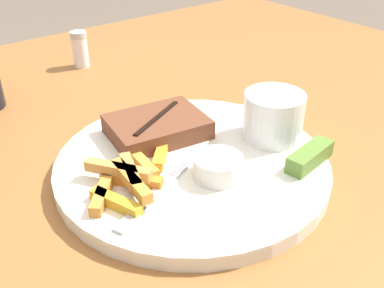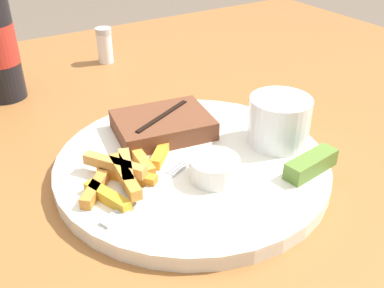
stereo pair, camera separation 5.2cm
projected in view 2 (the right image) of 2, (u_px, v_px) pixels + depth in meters
name	position (u px, v px, depth m)	size (l,w,h in m)	color
dining_table	(192.00, 218.00, 0.58)	(1.37, 1.21, 0.77)	#935B2D
dinner_plate	(192.00, 165.00, 0.53)	(0.32, 0.32, 0.02)	silver
steak_portion	(165.00, 124.00, 0.58)	(0.13, 0.11, 0.03)	brown
fries_pile	(125.00, 171.00, 0.49)	(0.14, 0.11, 0.02)	gold
coleslaw_cup	(279.00, 118.00, 0.54)	(0.08, 0.08, 0.06)	white
dipping_sauce_cup	(216.00, 167.00, 0.49)	(0.05, 0.05, 0.02)	silver
pickle_spear	(311.00, 164.00, 0.50)	(0.07, 0.03, 0.02)	#567A2D
fork_utensil	(145.00, 194.00, 0.47)	(0.13, 0.06, 0.00)	#B7B7BC
salt_shaker	(105.00, 45.00, 0.83)	(0.03, 0.03, 0.07)	white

